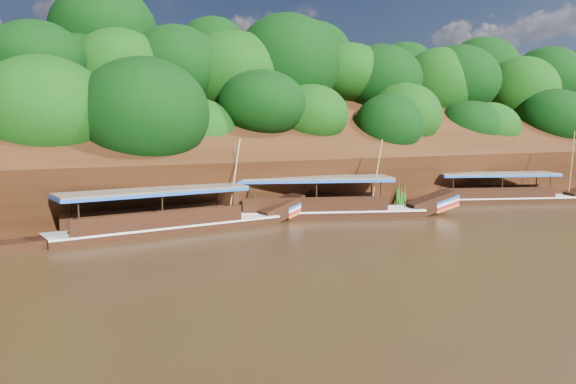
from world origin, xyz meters
The scene contains 6 objects.
ground centered at (0.00, 0.00, 0.00)m, with size 160.00×160.00×0.00m, color black.
riverbank centered at (-0.01, 22.73, 1.89)m, with size 120.00×30.06×19.40m.
boat_0 centered at (15.35, 6.74, 0.53)m, with size 14.02×7.04×5.99m.
boat_1 centered at (-0.83, 7.49, 0.60)m, with size 15.02×7.59×5.56m.
boat_2 centered at (-11.32, 7.49, 0.56)m, with size 15.87×3.61×5.64m.
reeds centered at (-2.73, 9.44, 0.90)m, with size 50.83×2.48×2.13m.
Camera 1 is at (-21.40, -22.86, 5.85)m, focal length 35.00 mm.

